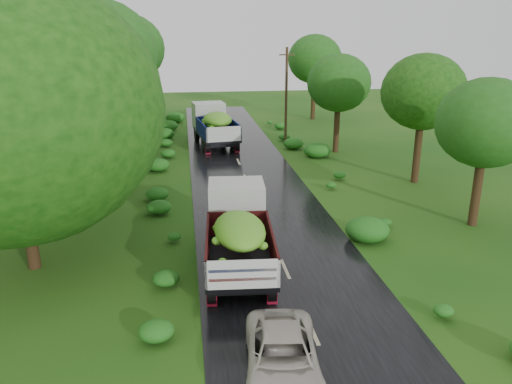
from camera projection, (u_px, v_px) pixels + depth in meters
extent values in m
plane|color=#11460F|center=(312.00, 330.00, 14.84)|extent=(120.00, 120.00, 0.00)
cube|color=black|center=(280.00, 257.00, 19.54)|extent=(6.50, 80.00, 0.02)
cube|color=#BFB78C|center=(312.00, 329.00, 14.84)|extent=(0.12, 1.60, 0.00)
cube|color=#BFB78C|center=(285.00, 269.00, 18.60)|extent=(0.12, 1.60, 0.00)
cube|color=#BFB78C|center=(268.00, 228.00, 22.36)|extent=(0.12, 1.60, 0.00)
cube|color=#BFB78C|center=(255.00, 200.00, 26.13)|extent=(0.12, 1.60, 0.00)
cube|color=#BFB78C|center=(246.00, 178.00, 29.89)|extent=(0.12, 1.60, 0.00)
cube|color=#BFB78C|center=(238.00, 162.00, 33.65)|extent=(0.12, 1.60, 0.00)
cube|color=#BFB78C|center=(233.00, 148.00, 37.41)|extent=(0.12, 1.60, 0.00)
cube|color=#BFB78C|center=(228.00, 137.00, 41.18)|extent=(0.12, 1.60, 0.00)
cube|color=#BFB78C|center=(224.00, 128.00, 44.94)|extent=(0.12, 1.60, 0.00)
cube|color=#BFB78C|center=(221.00, 121.00, 48.70)|extent=(0.12, 1.60, 0.00)
cube|color=#BFB78C|center=(218.00, 114.00, 52.47)|extent=(0.12, 1.60, 0.00)
cube|color=black|center=(239.00, 253.00, 18.40)|extent=(2.13, 5.76, 0.28)
cylinder|color=black|center=(213.00, 236.00, 20.33)|extent=(0.35, 1.02, 1.00)
cylinder|color=black|center=(261.00, 235.00, 20.46)|extent=(0.35, 1.02, 1.00)
cylinder|color=black|center=(212.00, 274.00, 17.17)|extent=(0.35, 1.02, 1.00)
cylinder|color=black|center=(268.00, 272.00, 17.30)|extent=(0.35, 1.02, 1.00)
cylinder|color=black|center=(212.00, 289.00, 16.20)|extent=(0.35, 1.02, 1.00)
cylinder|color=black|center=(271.00, 287.00, 16.33)|extent=(0.35, 1.02, 1.00)
cube|color=maroon|center=(212.00, 300.00, 15.94)|extent=(0.34, 0.06, 0.45)
cube|color=maroon|center=(272.00, 298.00, 16.07)|extent=(0.34, 0.06, 0.45)
cube|color=silver|center=(236.00, 205.00, 20.20)|extent=(2.34, 2.06, 1.90)
cube|color=black|center=(240.00, 260.00, 17.34)|extent=(2.61, 4.47, 0.16)
cube|color=#410E0B|center=(207.00, 247.00, 17.09)|extent=(0.39, 4.30, 0.95)
cube|color=#410E0B|center=(272.00, 245.00, 17.24)|extent=(0.39, 4.30, 0.95)
cube|color=#410E0B|center=(238.00, 223.00, 19.17)|extent=(2.31, 0.25, 0.95)
cube|color=silver|center=(243.00, 275.00, 15.16)|extent=(2.31, 0.25, 0.95)
ellipsoid|color=#569C1C|center=(240.00, 230.00, 16.98)|extent=(2.19, 3.75, 1.00)
cube|color=black|center=(215.00, 136.00, 38.15)|extent=(2.65, 6.38, 0.31)
cylinder|color=black|center=(197.00, 134.00, 40.00)|extent=(0.44, 1.13, 1.10)
cylinder|color=black|center=(223.00, 132.00, 40.54)|extent=(0.44, 1.13, 1.10)
cylinder|color=black|center=(204.00, 143.00, 36.65)|extent=(0.44, 1.13, 1.10)
cylinder|color=black|center=(233.00, 142.00, 37.18)|extent=(0.44, 1.13, 1.10)
cylinder|color=black|center=(207.00, 147.00, 35.61)|extent=(0.44, 1.13, 1.10)
cylinder|color=black|center=(236.00, 145.00, 36.15)|extent=(0.44, 1.13, 1.10)
cube|color=maroon|center=(208.00, 151.00, 35.34)|extent=(0.38, 0.09, 0.50)
cube|color=maroon|center=(237.00, 149.00, 35.88)|extent=(0.38, 0.09, 0.50)
cube|color=silver|center=(209.00, 116.00, 40.05)|extent=(2.67, 2.38, 2.09)
cube|color=black|center=(218.00, 136.00, 37.02)|extent=(3.10, 5.01, 0.18)
cube|color=navy|center=(201.00, 129.00, 36.52)|extent=(0.67, 4.71, 1.05)
cube|color=navy|center=(234.00, 127.00, 37.14)|extent=(0.67, 4.71, 1.05)
cube|color=navy|center=(212.00, 123.00, 38.96)|extent=(2.52, 0.40, 1.05)
cube|color=silver|center=(224.00, 134.00, 34.70)|extent=(2.52, 0.40, 1.05)
ellipsoid|color=#569C1C|center=(217.00, 119.00, 36.62)|extent=(2.60, 4.21, 1.10)
imported|color=beige|center=(283.00, 357.00, 12.70)|extent=(2.36, 4.26, 1.13)
cylinder|color=#382616|center=(286.00, 97.00, 37.86)|extent=(0.25, 0.25, 7.28)
cube|color=#382616|center=(287.00, 55.00, 36.90)|extent=(1.24, 0.47, 0.09)
cylinder|color=black|center=(22.00, 182.00, 17.71)|extent=(0.44, 0.44, 6.75)
ellipsoid|color=#12430D|center=(11.00, 109.00, 16.91)|extent=(4.56, 4.56, 4.10)
cylinder|color=black|center=(61.00, 131.00, 23.83)|extent=(0.47, 0.47, 7.77)
ellipsoid|color=#12430D|center=(53.00, 68.00, 22.92)|extent=(4.08, 4.08, 3.67)
cylinder|color=black|center=(87.00, 127.00, 28.54)|extent=(0.43, 0.43, 6.36)
ellipsoid|color=#12430D|center=(83.00, 84.00, 27.79)|extent=(3.36, 3.36, 3.02)
cylinder|color=black|center=(66.00, 106.00, 31.67)|extent=(0.47, 0.47, 7.74)
ellipsoid|color=#12430D|center=(60.00, 58.00, 30.75)|extent=(4.11, 4.11, 3.70)
cylinder|color=black|center=(98.00, 100.00, 37.71)|extent=(0.44, 0.44, 6.80)
ellipsoid|color=#12430D|center=(95.00, 65.00, 36.90)|extent=(4.13, 4.13, 3.72)
cylinder|color=black|center=(99.00, 90.00, 41.64)|extent=(0.46, 0.46, 7.44)
ellipsoid|color=#12430D|center=(96.00, 55.00, 40.76)|extent=(4.48, 4.48, 4.03)
cylinder|color=black|center=(129.00, 81.00, 47.24)|extent=(0.47, 0.47, 7.76)
ellipsoid|color=#12430D|center=(127.00, 48.00, 46.32)|extent=(3.75, 3.75, 3.37)
cylinder|color=black|center=(480.00, 168.00, 22.01)|extent=(0.41, 0.41, 5.35)
ellipsoid|color=#205615|center=(487.00, 123.00, 21.38)|extent=(2.94, 2.94, 2.64)
cylinder|color=black|center=(419.00, 132.00, 28.30)|extent=(0.42, 0.42, 5.94)
ellipsoid|color=#205615|center=(424.00, 92.00, 27.60)|extent=(3.06, 3.06, 2.75)
cylinder|color=black|center=(337.00, 113.00, 35.54)|extent=(0.42, 0.42, 5.63)
ellipsoid|color=#205615|center=(339.00, 83.00, 34.88)|extent=(2.99, 2.99, 2.69)
cylinder|color=black|center=(314.00, 86.00, 48.65)|extent=(0.44, 0.44, 6.58)
ellipsoid|color=#205615|center=(315.00, 59.00, 47.87)|extent=(3.22, 3.22, 2.90)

